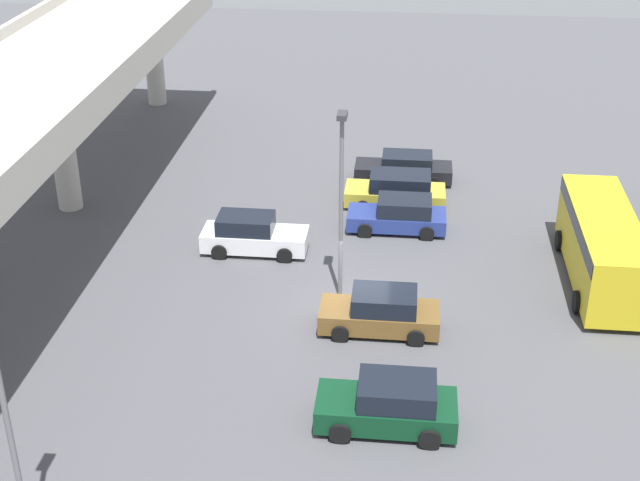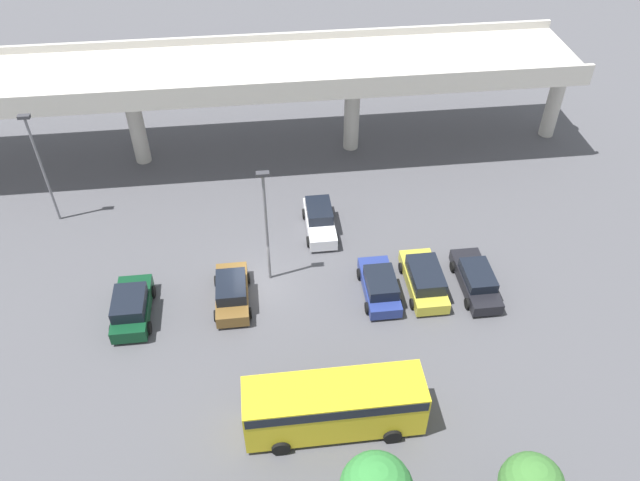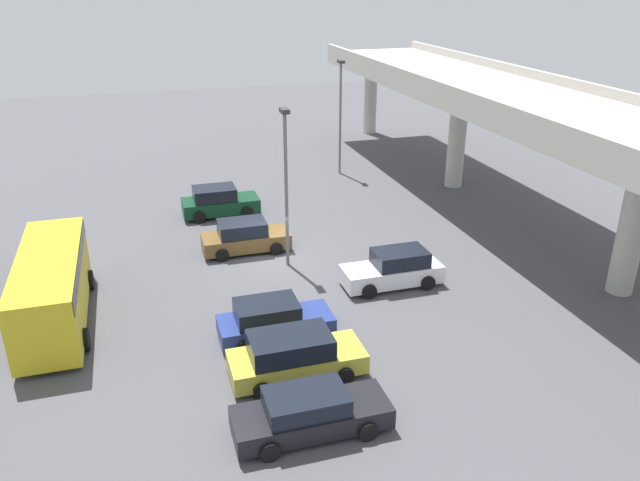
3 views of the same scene
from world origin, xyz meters
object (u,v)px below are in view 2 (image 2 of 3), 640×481
object	(u,v)px
parked_car_1	(232,292)
parked_car_5	(476,279)
lamp_post_near_aisle	(266,219)
parked_car_3	(380,285)
parked_car_4	(424,279)
lamp_post_mid_lot	(40,161)
parked_car_2	(320,220)
shuttle_bus	(334,404)
parked_car_0	(132,306)

from	to	relation	value
parked_car_1	parked_car_5	world-z (taller)	parked_car_1
lamp_post_near_aisle	parked_car_3	bearing A→B (deg)	-19.07
parked_car_4	lamp_post_mid_lot	distance (m)	24.35
parked_car_5	lamp_post_mid_lot	world-z (taller)	lamp_post_mid_lot
parked_car_1	lamp_post_near_aisle	world-z (taller)	lamp_post_near_aisle
parked_car_2	parked_car_4	xyz separation A→B (m)	(5.35, -6.02, -0.01)
parked_car_3	lamp_post_mid_lot	size ratio (longest dim) A/B	0.57
parked_car_4	parked_car_1	bearing A→B (deg)	88.57
parked_car_1	parked_car_3	distance (m)	8.39
shuttle_bus	parked_car_2	bearing A→B (deg)	85.92
parked_car_4	lamp_post_near_aisle	xyz separation A→B (m)	(-8.80, 1.95, 3.70)
parked_car_2	parked_car_4	bearing A→B (deg)	41.64
parked_car_4	parked_car_5	size ratio (longest dim) A/B	0.97
parked_car_2	shuttle_bus	distance (m)	14.41
parked_car_5	lamp_post_mid_lot	bearing A→B (deg)	69.61
parked_car_1	lamp_post_mid_lot	size ratio (longest dim) A/B	0.57
parked_car_2	lamp_post_near_aisle	world-z (taller)	lamp_post_near_aisle
parked_car_4	shuttle_bus	xyz separation A→B (m)	(-6.38, -8.32, 0.94)
parked_car_0	parked_car_2	xyz separation A→B (m)	(11.15, 6.26, -0.03)
parked_car_0	parked_car_1	size ratio (longest dim) A/B	1.00
lamp_post_near_aisle	lamp_post_mid_lot	size ratio (longest dim) A/B	0.98
parked_car_1	parked_car_4	size ratio (longest dim) A/B	0.92
parked_car_4	shuttle_bus	bearing A→B (deg)	142.53
parked_car_5	parked_car_3	bearing A→B (deg)	88.78
lamp_post_mid_lot	parked_car_3	bearing A→B (deg)	-25.27
parked_car_4	lamp_post_mid_lot	xyz separation A→B (m)	(-22.27, 9.10, 3.78)
shuttle_bus	parked_car_4	bearing A→B (deg)	52.53
parked_car_3	shuttle_bus	world-z (taller)	shuttle_bus
parked_car_2	shuttle_bus	world-z (taller)	shuttle_bus
lamp_post_near_aisle	parked_car_4	bearing A→B (deg)	-12.52
shuttle_bus	lamp_post_mid_lot	xyz separation A→B (m)	(-15.90, 17.42, 2.85)
parked_car_0	parked_car_2	world-z (taller)	parked_car_0
parked_car_1	parked_car_4	bearing A→B (deg)	-91.43
parked_car_2	parked_car_3	xyz separation A→B (m)	(2.72, -6.20, -0.05)
parked_car_1	lamp_post_mid_lot	xyz separation A→B (m)	(-11.26, 8.82, 3.80)
parked_car_3	shuttle_bus	size ratio (longest dim) A/B	0.53
parked_car_2	lamp_post_mid_lot	bearing A→B (deg)	-100.29
parked_car_3	parked_car_1	bearing A→B (deg)	86.91
parked_car_4	parked_car_5	xyz separation A→B (m)	(3.00, -0.30, -0.09)
parked_car_4	shuttle_bus	world-z (taller)	shuttle_bus
parked_car_3	parked_car_4	size ratio (longest dim) A/B	0.93
parked_car_0	parked_car_2	bearing A→B (deg)	-60.69
parked_car_3	parked_car_4	xyz separation A→B (m)	(2.63, 0.18, 0.04)
parked_car_1	lamp_post_mid_lot	world-z (taller)	lamp_post_mid_lot
parked_car_5	lamp_post_mid_lot	distance (m)	27.24
shuttle_bus	lamp_post_near_aisle	size ratio (longest dim) A/B	1.09
parked_car_5	parked_car_2	bearing A→B (deg)	52.89
parked_car_2	shuttle_bus	size ratio (longest dim) A/B	0.54
parked_car_0	lamp_post_mid_lot	xyz separation A→B (m)	(-5.77, 9.33, 3.75)
parked_car_0	shuttle_bus	bearing A→B (deg)	-128.62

